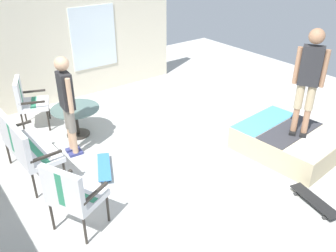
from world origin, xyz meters
TOP-DOWN VIEW (x-y plane):
  - ground_plane at (0.00, 0.00)m, footprint 12.00×12.00m
  - house_facade at (3.80, 0.49)m, footprint 0.23×6.00m
  - skate_ramp at (-0.82, -1.81)m, footprint 1.75×2.06m
  - patio_bench at (1.21, 2.12)m, footprint 1.27×0.59m
  - patio_chair_near_house at (2.88, 1.52)m, footprint 0.78×0.74m
  - patio_chair_by_wall at (-0.34, 2.03)m, footprint 0.79×0.76m
  - patio_table at (2.00, 0.92)m, footprint 0.90×0.90m
  - person_watching at (1.45, 1.26)m, footprint 0.48×0.26m
  - person_skater at (-0.97, -1.79)m, footprint 0.43×0.35m
  - skateboard_by_bench at (0.62, 1.10)m, footprint 0.81×0.53m
  - skateboard_spare at (-1.95, -0.88)m, footprint 0.82×0.37m

SIDE VIEW (x-z plane):
  - ground_plane at x=0.00m, z-range -0.10..0.00m
  - skateboard_by_bench at x=0.62m, z-range 0.03..0.14m
  - skateboard_spare at x=-1.95m, z-range 0.03..0.14m
  - skate_ramp at x=-0.82m, z-range 0.00..0.43m
  - patio_table at x=2.00m, z-range 0.12..0.69m
  - patio_chair_near_house at x=2.88m, z-range 0.10..1.12m
  - patio_chair_by_wall at x=-0.34m, z-range 0.10..1.12m
  - patio_bench at x=1.21m, z-range 0.11..1.13m
  - person_watching at x=1.45m, z-range 0.16..1.92m
  - house_facade at x=3.80m, z-range 0.00..2.49m
  - person_skater at x=-0.97m, z-range 0.59..2.38m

